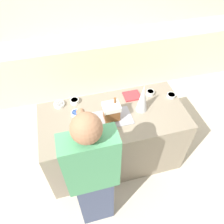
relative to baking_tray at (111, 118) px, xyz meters
name	(u,v)px	position (x,y,z in m)	size (l,w,h in m)	color
ground_plane	(113,157)	(0.04, 0.04, -0.91)	(12.00, 12.00, 0.00)	beige
wall_back	(82,11)	(0.04, 2.09, 0.39)	(8.00, 0.05, 2.60)	beige
back_cabinet_block	(89,64)	(0.04, 1.76, -0.44)	(6.00, 0.60, 0.94)	beige
kitchen_island	(113,138)	(0.04, 0.04, -0.46)	(1.73, 0.84, 0.91)	gray
baking_tray	(111,118)	(0.00, 0.00, 0.00)	(0.47, 0.29, 0.01)	#9E9EA8
gingerbread_house	(111,111)	(0.00, 0.00, 0.12)	(0.19, 0.15, 0.28)	brown
decorative_tree	(143,98)	(0.38, 0.05, 0.18)	(0.14, 0.14, 0.37)	silver
candy_bowl_front_corner	(150,93)	(0.58, 0.27, 0.03)	(0.10, 0.10, 0.05)	silver
candy_bowl_behind_tray	(75,101)	(-0.37, 0.37, 0.02)	(0.11, 0.11, 0.05)	white
candy_bowl_near_tray_right	(76,113)	(-0.38, 0.16, 0.02)	(0.11, 0.11, 0.05)	white
candy_bowl_center_rear	(171,95)	(0.82, 0.16, 0.02)	(0.11, 0.11, 0.04)	silver
candy_bowl_far_left	(59,104)	(-0.56, 0.36, 0.02)	(0.13, 0.13, 0.04)	white
cookbook	(132,96)	(0.35, 0.30, 0.01)	(0.21, 0.18, 0.02)	#B23338
person	(93,177)	(-0.35, -0.66, -0.01)	(0.46, 0.58, 1.75)	#424C6B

